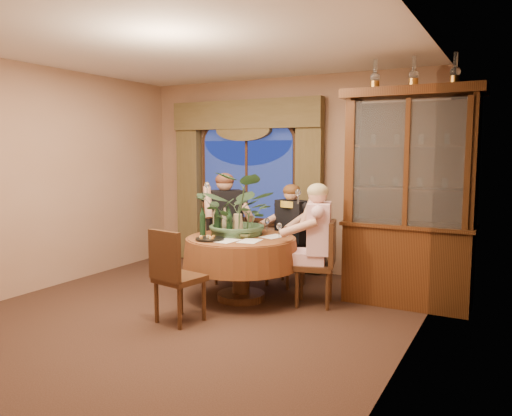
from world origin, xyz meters
The scene contains 37 objects.
floor centered at (0.00, 0.00, 0.00)m, with size 5.00×5.00×0.00m, color black.
wall_back centered at (0.00, 2.50, 1.40)m, with size 4.50×4.50×0.00m, color #946B4F.
wall_right centered at (2.25, 0.00, 1.40)m, with size 5.00×5.00×0.00m, color #946B4F.
ceiling centered at (0.00, 0.00, 2.80)m, with size 5.00×5.00×0.00m, color white.
window centered at (-0.60, 2.43, 1.30)m, with size 1.62×0.10×1.32m, color navy, non-canonical shape.
arched_transom centered at (-0.60, 2.43, 2.08)m, with size 1.60×0.06×0.44m, color navy, non-canonical shape.
drapery_left centered at (-1.63, 2.38, 1.18)m, with size 0.38×0.14×2.32m, color #4E4223.
drapery_right centered at (0.43, 2.38, 1.18)m, with size 0.38×0.14×2.32m, color #4E4223.
swag_valance centered at (-0.60, 2.35, 2.28)m, with size 2.45×0.16×0.42m, color #4E4223, non-canonical shape.
dining_table centered at (0.21, 0.83, 0.38)m, with size 1.36×1.36×0.75m, color maroon.
china_cabinet centered at (1.97, 1.56, 1.22)m, with size 1.50×0.59×2.43m, color #3B1D0C.
oil_lamp_left centered at (1.54, 1.56, 2.60)m, with size 0.11×0.11×0.34m, color #A5722D, non-canonical shape.
oil_lamp_center centered at (1.97, 1.56, 2.60)m, with size 0.11×0.11×0.34m, color #A5722D, non-canonical shape.
oil_lamp_right centered at (2.39, 1.56, 2.60)m, with size 0.11×0.11×0.34m, color #A5722D, non-canonical shape.
chair_right centered at (1.04, 1.04, 0.48)m, with size 0.42×0.42×0.96m, color black.
chair_back_right centered at (0.39, 1.66, 0.48)m, with size 0.42×0.42×0.96m, color black.
chair_back centered at (-0.40, 1.49, 0.48)m, with size 0.42×0.42×0.96m, color black.
chair_front_left centered at (0.04, -0.13, 0.48)m, with size 0.42×0.42×0.96m, color black.
person_pink centered at (1.07, 1.10, 0.70)m, with size 0.50×0.46×1.39m, color beige, non-canonical shape.
person_back centered at (-0.42, 1.48, 0.73)m, with size 0.52×0.48×1.46m, color black, non-canonical shape.
person_scarf centered at (0.47, 1.73, 0.66)m, with size 0.48×0.44×1.33m, color black, non-canonical shape.
stoneware_vase centered at (0.12, 0.91, 0.88)m, with size 0.14×0.14×0.26m, color tan, non-canonical shape.
centerpiece_plant centered at (0.13, 0.96, 1.39)m, with size 1.00×1.12×0.87m, color #365635.
olive_bowl centered at (0.27, 0.78, 0.78)m, with size 0.17×0.17×0.05m, color #4F5C31.
cheese_platter centered at (0.01, 0.48, 0.76)m, with size 0.32×0.32×0.02m, color black.
wine_bottle_0 centered at (-0.25, 0.72, 0.92)m, with size 0.07×0.07×0.33m, color black.
wine_bottle_1 centered at (-0.21, 0.93, 0.92)m, with size 0.07×0.07×0.33m, color tan.
wine_bottle_2 centered at (-0.02, 0.84, 0.92)m, with size 0.07×0.07×0.33m, color tan.
wine_bottle_3 centered at (-0.07, 1.01, 0.92)m, with size 0.07×0.07×0.33m, color black.
wine_bottle_4 centered at (-0.12, 0.82, 0.92)m, with size 0.07×0.07×0.33m, color black.
wine_bottle_5 centered at (0.07, 0.79, 0.92)m, with size 0.07×0.07×0.33m, color black.
tasting_paper_0 centered at (0.44, 0.62, 0.75)m, with size 0.21×0.30×0.00m, color white.
tasting_paper_1 centered at (0.54, 1.01, 0.75)m, with size 0.21×0.30×0.00m, color white.
tasting_paper_2 centered at (0.21, 0.51, 0.75)m, with size 0.21×0.30×0.00m, color white.
wine_glass_person_pink centered at (0.64, 0.96, 0.84)m, with size 0.07×0.07×0.18m, color silver, non-canonical shape.
wine_glass_person_back centered at (-0.10, 1.15, 0.84)m, with size 0.07×0.07×0.18m, color silver, non-canonical shape.
wine_glass_person_scarf centered at (0.33, 1.26, 0.84)m, with size 0.07×0.07×0.18m, color silver, non-canonical shape.
Camera 1 is at (3.06, -4.15, 1.75)m, focal length 35.00 mm.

